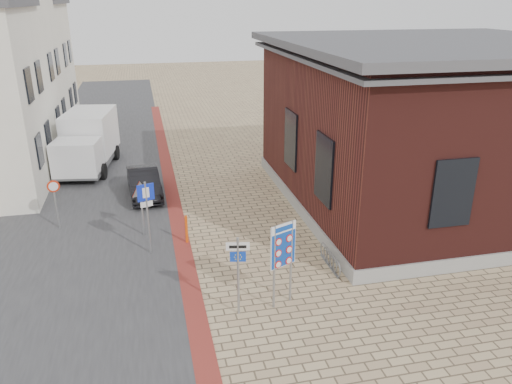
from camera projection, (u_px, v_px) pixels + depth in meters
name	position (u px, v px, depth m)	size (l,w,h in m)	color
ground	(269.00, 315.00, 14.02)	(120.00, 120.00, 0.00)	tan
road_strip	(99.00, 166.00, 26.49)	(7.00, 60.00, 0.02)	#38383A
curb_strip	(172.00, 194.00, 22.68)	(0.60, 40.00, 0.02)	maroon
brick_building	(435.00, 121.00, 20.98)	(13.00, 13.00, 6.80)	gray
townhouse_far	(12.00, 67.00, 32.02)	(7.40, 6.40, 8.30)	silver
bike_rack	(330.00, 260.00, 16.47)	(0.08, 1.80, 0.60)	slate
sedan	(144.00, 183.00, 22.32)	(1.31, 3.75, 1.24)	black
box_truck	(88.00, 141.00, 25.61)	(3.00, 5.74, 2.86)	slate
border_sign	(283.00, 247.00, 13.92)	(0.82, 0.40, 2.56)	gray
essen_sign	(238.00, 265.00, 13.56)	(0.64, 0.16, 2.38)	gray
parking_sign	(147.00, 205.00, 16.80)	(0.56, 0.22, 2.65)	gray
yield_sign	(141.00, 196.00, 18.20)	(0.72, 0.33, 2.11)	gray
speed_sign	(55.00, 197.00, 18.86)	(0.46, 0.13, 1.98)	gray
bollard	(186.00, 229.00, 17.99)	(0.10, 0.10, 1.08)	#E94E0C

